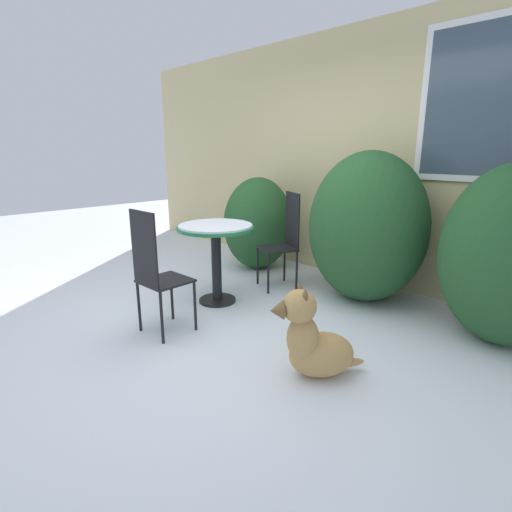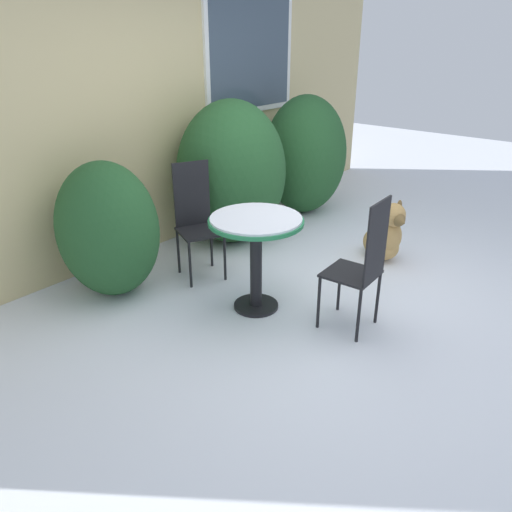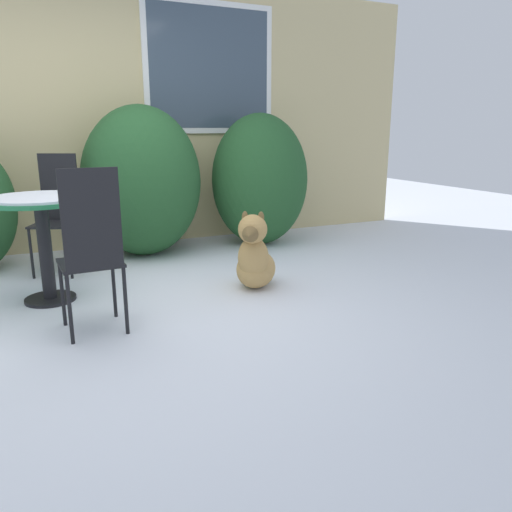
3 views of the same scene
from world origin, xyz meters
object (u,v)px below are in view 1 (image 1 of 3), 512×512
at_px(patio_chair_near_table, 284,238).
at_px(dog, 313,342).
at_px(patio_table, 216,242).
at_px(patio_chair_far_side, 156,271).

bearing_deg(patio_chair_near_table, dog, -17.24).
height_order(patio_table, patio_chair_near_table, patio_chair_near_table).
bearing_deg(patio_chair_near_table, patio_chair_far_side, -62.59).
distance_m(patio_chair_near_table, dog, 1.85).
relative_size(patio_chair_far_side, dog, 1.61).
height_order(patio_chair_near_table, dog, patio_chair_near_table).
bearing_deg(dog, patio_table, -160.58).
bearing_deg(patio_chair_far_side, patio_chair_near_table, -89.99).
relative_size(patio_chair_near_table, dog, 1.61).
distance_m(patio_chair_near_table, patio_chair_far_side, 1.63).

